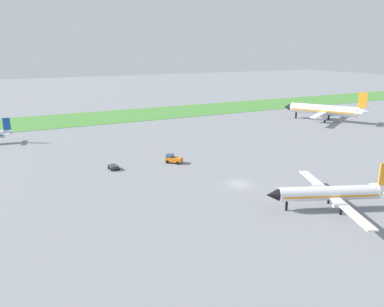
{
  "coord_description": "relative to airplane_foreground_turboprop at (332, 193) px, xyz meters",
  "views": [
    {
      "loc": [
        -38.72,
        -56.56,
        24.53
      ],
      "look_at": [
        -3.09,
        13.56,
        3.0
      ],
      "focal_mm": 35.99,
      "sensor_mm": 36.0,
      "label": 1
    }
  ],
  "objects": [
    {
      "name": "ground_plane",
      "position": [
        -6.32,
        16.19,
        -2.69
      ],
      "size": [
        600.0,
        600.0,
        0.0
      ],
      "primitive_type": "plane",
      "color": "gray"
    },
    {
      "name": "grass_taxiway_strip",
      "position": [
        -6.32,
        99.38,
        -2.65
      ],
      "size": [
        360.0,
        28.0,
        0.08
      ],
      "primitive_type": "cube",
      "color": "#478438",
      "rests_on": "ground_plane"
    },
    {
      "name": "airplane_foreground_turboprop",
      "position": [
        0.0,
        0.0,
        0.0
      ],
      "size": [
        20.15,
        23.25,
        7.34
      ],
      "rotation": [
        0.0,
        0.0,
        2.75
      ],
      "color": "white",
      "rests_on": "ground_plane"
    },
    {
      "name": "airplane_parked_jet_far",
      "position": [
        56.4,
        57.26,
        1.13
      ],
      "size": [
        26.76,
        26.76,
        10.59
      ],
      "rotation": [
        0.0,
        0.0,
        2.11
      ],
      "color": "white",
      "rests_on": "ground_plane"
    },
    {
      "name": "pushback_tug_near_gate",
      "position": [
        -11.69,
        34.4,
        -1.77
      ],
      "size": [
        3.76,
        3.87,
        1.95
      ],
      "rotation": [
        0.0,
        0.0,
        2.31
      ],
      "color": "orange",
      "rests_on": "ground_plane"
    },
    {
      "name": "baggage_cart_midfield",
      "position": [
        -24.85,
        35.69,
        -2.12
      ],
      "size": [
        1.96,
        2.53,
        0.9
      ],
      "rotation": [
        0.0,
        0.0,
        1.66
      ],
      "color": "#2D333D",
      "rests_on": "ground_plane"
    }
  ]
}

